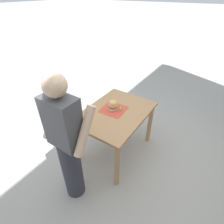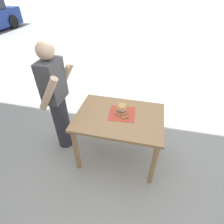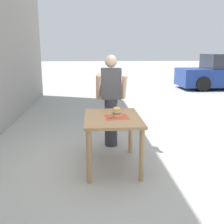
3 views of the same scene
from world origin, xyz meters
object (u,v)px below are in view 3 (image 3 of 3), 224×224
object	(u,v)px
pickle_spear	(111,117)
diner_across_table	(111,100)
sandwich	(117,112)
patio_table	(112,125)

from	to	relation	value
pickle_spear	diner_across_table	distance (m)	1.00
sandwich	diner_across_table	distance (m)	0.92
pickle_spear	diner_across_table	world-z (taller)	diner_across_table
pickle_spear	diner_across_table	size ratio (longest dim) A/B	0.05
pickle_spear	sandwich	bearing A→B (deg)	35.62
sandwich	pickle_spear	xyz separation A→B (m)	(-0.09, -0.07, -0.06)
patio_table	diner_across_table	distance (m)	0.94
sandwich	diner_across_table	size ratio (longest dim) A/B	0.11
patio_table	diner_across_table	world-z (taller)	diner_across_table
patio_table	sandwich	distance (m)	0.22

